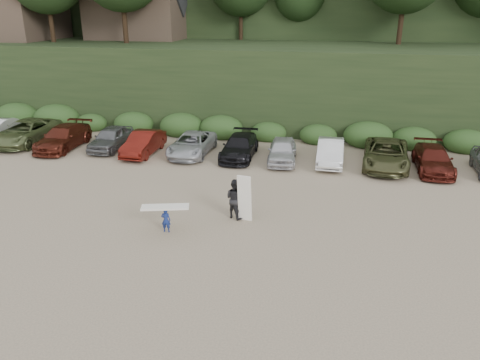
# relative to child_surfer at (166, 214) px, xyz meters

# --- Properties ---
(ground) EXTENTS (120.00, 120.00, 0.00)m
(ground) POSITION_rel_child_surfer_xyz_m (0.89, 0.31, -0.80)
(ground) COLOR tan
(ground) RESTS_ON ground
(parked_cars) EXTENTS (39.63, 6.02, 1.58)m
(parked_cars) POSITION_rel_child_surfer_xyz_m (-1.74, 10.43, -0.07)
(parked_cars) COLOR #A4A4A8
(parked_cars) RESTS_ON ground
(child_surfer) EXTENTS (2.04, 1.07, 1.18)m
(child_surfer) POSITION_rel_child_surfer_xyz_m (0.00, 0.00, 0.00)
(child_surfer) COLOR navy
(child_surfer) RESTS_ON ground
(adult_surfer) EXTENTS (1.37, 1.03, 2.16)m
(adult_surfer) POSITION_rel_child_surfer_xyz_m (2.57, 1.95, 0.13)
(adult_surfer) COLOR black
(adult_surfer) RESTS_ON ground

